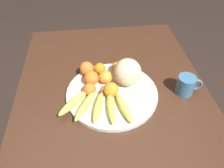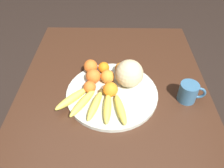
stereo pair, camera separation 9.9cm
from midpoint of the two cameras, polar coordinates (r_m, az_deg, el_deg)
name	(u,v)px [view 2 (the right image)]	position (r m, az deg, el deg)	size (l,w,h in m)	color
ground_plane	(113,167)	(1.66, 2.05, -20.99)	(12.00, 12.00, 0.00)	black
kitchen_table	(113,109)	(1.12, 2.86, -6.62)	(1.27, 0.92, 0.74)	#3D2316
fruit_bowl	(112,93)	(1.03, 2.75, -2.48)	(0.43, 0.43, 0.02)	beige
melon	(129,74)	(1.03, 7.29, 2.59)	(0.13, 0.13, 0.13)	beige
banana_bunch	(95,104)	(0.95, -1.56, -5.46)	(0.22, 0.33, 0.04)	#473819
orange_front_left	(107,77)	(1.05, 1.50, 1.83)	(0.07, 0.07, 0.07)	orange
orange_front_right	(90,87)	(1.00, -3.09, -1.03)	(0.06, 0.06, 0.06)	orange
orange_mid_center	(93,76)	(1.05, -2.25, 1.92)	(0.07, 0.07, 0.07)	orange
orange_back_left	(110,89)	(0.99, 2.45, -1.57)	(0.07, 0.07, 0.07)	orange
orange_back_right	(104,68)	(1.11, 0.38, 4.21)	(0.06, 0.06, 0.06)	orange
orange_top_small	(91,66)	(1.11, -3.09, 4.50)	(0.07, 0.07, 0.07)	orange
orange_side_extra	(121,68)	(1.11, 4.88, 4.03)	(0.06, 0.06, 0.06)	orange
produce_tag	(106,87)	(1.04, 1.21, -0.99)	(0.10, 0.07, 0.00)	white
ceramic_mug	(189,92)	(1.06, 21.96, -2.15)	(0.08, 0.12, 0.09)	#386689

